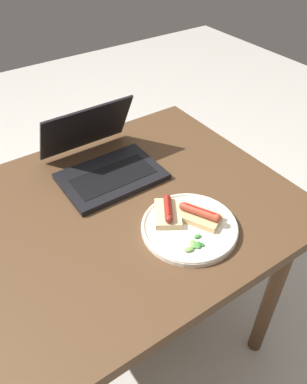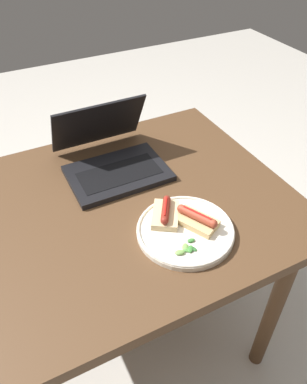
% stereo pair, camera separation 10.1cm
% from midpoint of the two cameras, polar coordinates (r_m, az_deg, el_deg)
% --- Properties ---
extents(ground_plane, '(6.00, 6.00, 0.00)m').
position_cam_midpoint_polar(ground_plane, '(1.65, -3.16, -21.80)').
color(ground_plane, '#B7B2A8').
extents(desk, '(1.07, 0.78, 0.75)m').
position_cam_midpoint_polar(desk, '(1.12, -4.37, -6.12)').
color(desk, '#4C331E').
rests_on(desk, ground_plane).
extents(laptop, '(0.30, 0.30, 0.19)m').
position_cam_midpoint_polar(laptop, '(1.17, -3.89, 5.01)').
color(laptop, black).
rests_on(laptop, desk).
extents(plate, '(0.25, 0.25, 0.02)m').
position_cam_midpoint_polar(plate, '(0.98, 7.83, -5.92)').
color(plate, silver).
rests_on(plate, desk).
extents(sausage_toast_left, '(0.11, 0.13, 0.04)m').
position_cam_midpoint_polar(sausage_toast_left, '(0.99, 9.52, -4.26)').
color(sausage_toast_left, tan).
rests_on(sausage_toast_left, plate).
extents(sausage_toast_middle, '(0.11, 0.13, 0.04)m').
position_cam_midpoint_polar(sausage_toast_middle, '(1.00, 4.76, -3.38)').
color(sausage_toast_middle, '#D6B784').
rests_on(sausage_toast_middle, plate).
extents(salad_pile, '(0.07, 0.04, 0.01)m').
position_cam_midpoint_polar(salad_pile, '(0.93, 8.17, -8.65)').
color(salad_pile, '#387A33').
rests_on(salad_pile, plate).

